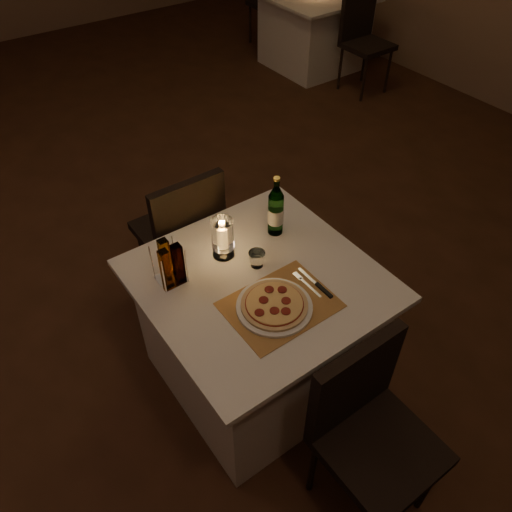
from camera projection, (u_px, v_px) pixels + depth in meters
floor at (148, 308)px, 3.06m from camera, size 8.00×10.00×0.02m
main_table at (258, 330)px, 2.46m from camera, size 1.00×1.00×0.74m
chair_near at (367, 421)px, 1.92m from camera, size 0.42×0.42×0.90m
chair_far at (183, 227)px, 2.76m from camera, size 0.42×0.42×0.90m
placemat at (280, 305)px, 2.09m from camera, size 0.45×0.34×0.00m
plate at (274, 307)px, 2.07m from camera, size 0.32×0.32×0.01m
pizza at (274, 304)px, 2.06m from camera, size 0.28×0.28×0.02m
fork at (305, 283)px, 2.18m from camera, size 0.02×0.18×0.00m
knife at (320, 287)px, 2.16m from camera, size 0.02×0.22×0.01m
tumbler at (257, 259)px, 2.24m from camera, size 0.08×0.08×0.08m
water_bottle at (276, 211)px, 2.35m from camera, size 0.08×0.08×0.32m
hurricane_candle at (223, 235)px, 2.24m from camera, size 0.10×0.10×0.20m
cruet_caddy at (170, 265)px, 2.13m from camera, size 0.12×0.12×0.21m
neighbor_table_right at (314, 31)px, 5.44m from camera, size 1.00×1.00×0.74m
neighbor_chair_ra at (363, 34)px, 4.89m from camera, size 0.42×0.42×0.90m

